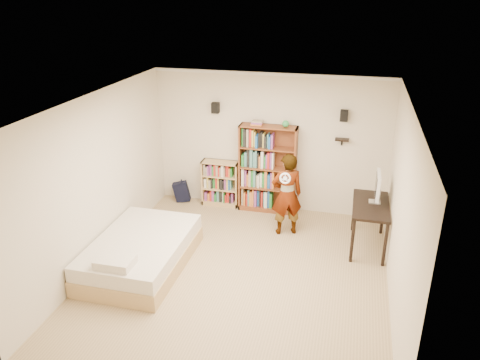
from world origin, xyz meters
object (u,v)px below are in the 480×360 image
object	(u,v)px
low_bookshelf	(221,183)
computer_desk	(369,226)
daybed	(141,249)
person	(287,194)
tall_bookshelf	(267,169)

from	to	relation	value
low_bookshelf	computer_desk	world-z (taller)	low_bookshelf
daybed	computer_desk	bearing A→B (deg)	23.06
low_bookshelf	person	bearing A→B (deg)	-30.38
low_bookshelf	daybed	size ratio (longest dim) A/B	0.44
tall_bookshelf	computer_desk	size ratio (longest dim) A/B	1.47
person	computer_desk	bearing A→B (deg)	150.89
low_bookshelf	daybed	bearing A→B (deg)	-103.19
daybed	person	bearing A→B (deg)	38.61
low_bookshelf	computer_desk	bearing A→B (deg)	-19.34
low_bookshelf	person	distance (m)	1.73
tall_bookshelf	person	world-z (taller)	tall_bookshelf
computer_desk	person	size ratio (longest dim) A/B	0.78
daybed	low_bookshelf	bearing A→B (deg)	76.81
computer_desk	person	xyz separation A→B (m)	(-1.43, 0.16, 0.35)
tall_bookshelf	computer_desk	world-z (taller)	tall_bookshelf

